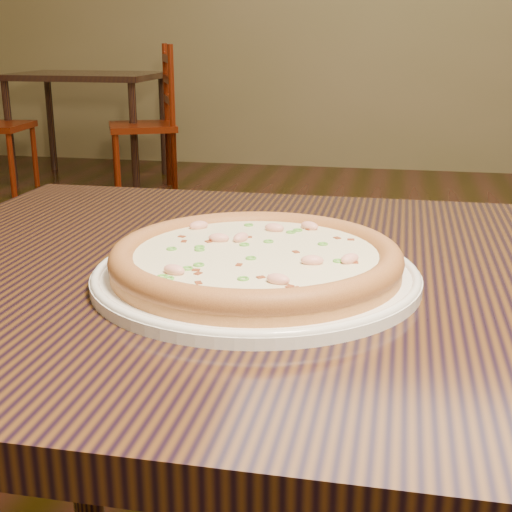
% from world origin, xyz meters
% --- Properties ---
extents(hero_table, '(1.20, 0.80, 0.75)m').
position_xyz_m(hero_table, '(-0.01, -0.33, 0.65)').
color(hero_table, black).
rests_on(hero_table, ground).
extents(plate, '(0.36, 0.36, 0.02)m').
position_xyz_m(plate, '(-0.13, -0.38, 0.76)').
color(plate, white).
rests_on(plate, hero_table).
extents(pizza, '(0.32, 0.32, 0.03)m').
position_xyz_m(pizza, '(-0.13, -0.38, 0.78)').
color(pizza, tan).
rests_on(pizza, plate).
extents(bg_table_left, '(1.00, 0.70, 0.75)m').
position_xyz_m(bg_table_left, '(-2.16, 3.65, 0.65)').
color(bg_table_left, black).
rests_on(bg_table_left, ground).
extents(chair_b, '(0.55, 0.55, 0.95)m').
position_xyz_m(chair_b, '(-1.59, 3.36, 0.44)').
color(chair_b, '#591E06').
rests_on(chair_b, ground).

